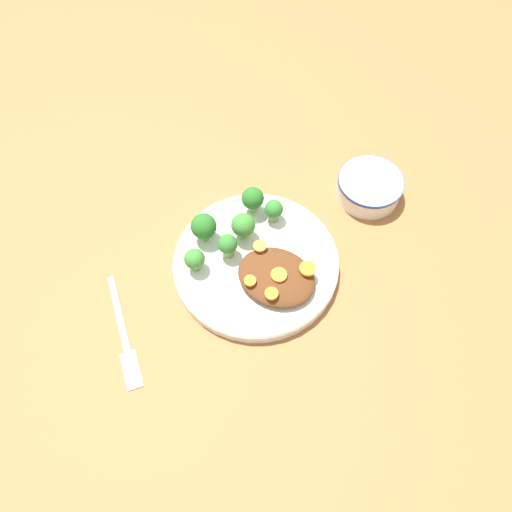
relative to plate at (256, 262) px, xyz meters
The scene contains 16 objects.
ground_plane 0.01m from the plate, ahead, with size 4.00×4.00×0.00m, color #9E6638.
plate is the anchor object (origin of this frame).
dip_bowl 0.26m from the plate, 64.19° to the left, with size 0.12×0.12×0.04m.
stew_mound 0.05m from the plate, 20.88° to the right, with size 0.13×0.11×0.02m, color #5B3319.
broccoli_floret_0 0.11m from the plate, 144.43° to the right, with size 0.03×0.03×0.05m.
broccoli_floret_1 0.06m from the plate, 167.43° to the right, with size 0.03×0.03×0.05m.
broccoli_floret_2 0.07m from the plate, 141.36° to the left, with size 0.04×0.04×0.06m.
broccoli_floret_3 0.11m from the plate, 120.81° to the left, with size 0.04×0.04×0.06m.
broccoli_floret_4 0.11m from the plate, behind, with size 0.04×0.04×0.06m.
broccoli_floret_5 0.10m from the plate, 97.87° to the left, with size 0.03×0.03×0.04m.
carrot_slice_0 0.09m from the plate, ahead, with size 0.03×0.03×0.01m, color orange.
carrot_slice_1 0.09m from the plate, 44.40° to the right, with size 0.02×0.02×0.00m, color orange.
carrot_slice_2 0.06m from the plate, 72.51° to the right, with size 0.02×0.02×0.00m, color orange.
carrot_slice_3 0.06m from the plate, 21.23° to the right, with size 0.03×0.03×0.00m, color orange.
carrot_slice_4 0.04m from the plate, 88.33° to the left, with size 0.02×0.02×0.00m, color orange.
fork 0.25m from the plate, 119.02° to the right, with size 0.16×0.15×0.01m.
Camera 1 is at (0.19, -0.37, 0.75)m, focal length 35.00 mm.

